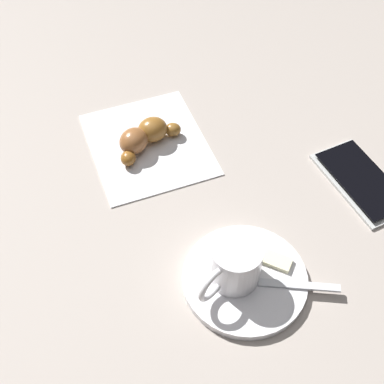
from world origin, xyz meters
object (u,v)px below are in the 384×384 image
(napkin, at_px, (148,144))
(croissant, at_px, (145,136))
(saucer, at_px, (246,278))
(sugar_packet, at_px, (265,257))
(espresso_cup, at_px, (234,264))
(teaspoon, at_px, (257,282))
(cell_phone, at_px, (361,181))

(napkin, xyz_separation_m, croissant, (-0.00, 0.00, 0.02))
(saucer, relative_size, sugar_packet, 2.30)
(espresso_cup, xyz_separation_m, napkin, (0.24, -0.03, -0.04))
(saucer, bearing_deg, teaspoon, -165.28)
(teaspoon, distance_m, sugar_packet, 0.03)
(napkin, relative_size, croissant, 1.65)
(sugar_packet, bearing_deg, cell_phone, -114.58)
(saucer, height_order, sugar_packet, sugar_packet)
(croissant, bearing_deg, saucer, 176.22)
(espresso_cup, bearing_deg, napkin, -7.91)
(espresso_cup, bearing_deg, saucer, -119.10)
(espresso_cup, bearing_deg, cell_phone, -84.86)
(napkin, xyz_separation_m, cell_phone, (-0.22, -0.20, 0.00))
(saucer, bearing_deg, espresso_cup, 60.90)
(espresso_cup, relative_size, croissant, 0.79)
(teaspoon, height_order, croissant, croissant)
(espresso_cup, xyz_separation_m, teaspoon, (-0.02, -0.02, -0.03))
(cell_phone, bearing_deg, napkin, 41.82)
(napkin, bearing_deg, espresso_cup, 172.09)
(espresso_cup, distance_m, sugar_packet, 0.05)
(croissant, bearing_deg, sugar_packet, -176.31)
(espresso_cup, height_order, sugar_packet, espresso_cup)
(espresso_cup, xyz_separation_m, croissant, (0.24, -0.03, -0.02))
(croissant, height_order, cell_phone, croissant)
(teaspoon, xyz_separation_m, cell_phone, (0.04, -0.21, -0.01))
(sugar_packet, bearing_deg, napkin, -28.40)
(saucer, height_order, espresso_cup, espresso_cup)
(espresso_cup, height_order, napkin, espresso_cup)
(sugar_packet, height_order, cell_phone, sugar_packet)
(saucer, relative_size, cell_phone, 0.98)
(sugar_packet, height_order, napkin, sugar_packet)
(croissant, xyz_separation_m, cell_phone, (-0.22, -0.20, -0.02))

